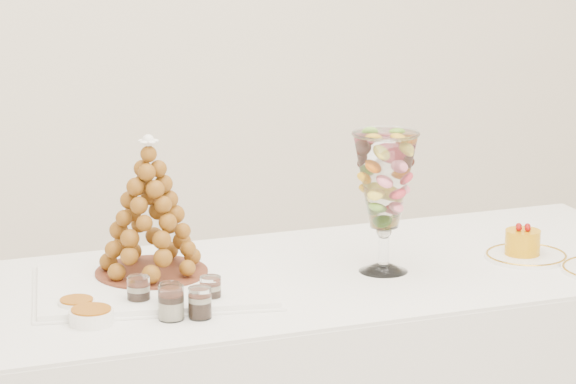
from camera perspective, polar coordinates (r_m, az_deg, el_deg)
name	(u,v)px	position (r m, az deg, el deg)	size (l,w,h in m)	color
lace_tray	(154,285)	(3.20, -5.62, -3.91)	(0.54, 0.40, 0.02)	white
macaron_vase	(385,182)	(3.27, 4.07, 0.40)	(0.16, 0.16, 0.34)	white
cake_plate	(526,256)	(3.48, 9.93, -2.67)	(0.21, 0.21, 0.01)	white
verrine_a	(139,292)	(3.07, -6.27, -4.17)	(0.05, 0.05, 0.07)	white
verrine_b	(170,297)	(3.05, -4.97, -4.38)	(0.05, 0.05, 0.06)	white
verrine_c	(211,291)	(3.08, -3.26, -4.14)	(0.05, 0.05, 0.06)	white
verrine_d	(171,303)	(2.99, -4.91, -4.63)	(0.06, 0.06, 0.08)	white
verrine_e	(200,303)	(2.99, -3.71, -4.65)	(0.05, 0.05, 0.07)	white
ramekin_back	(77,306)	(3.07, -8.83, -4.73)	(0.08, 0.08, 0.03)	white
ramekin_front	(91,317)	(2.99, -8.23, -5.19)	(0.10, 0.10, 0.03)	white
croquembouche	(150,207)	(3.22, -5.80, -0.62)	(0.27, 0.27, 0.33)	brown
mousse_cake	(523,242)	(3.47, 9.79, -2.06)	(0.09, 0.09, 0.08)	orange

